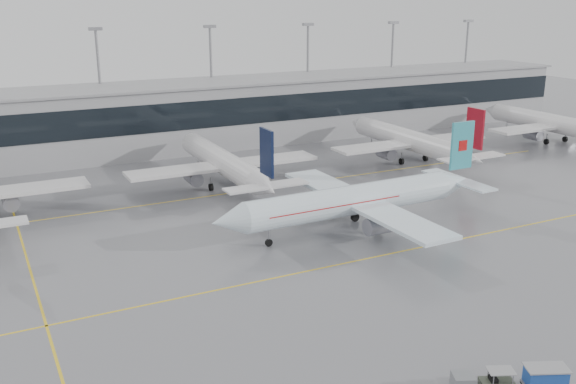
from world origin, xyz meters
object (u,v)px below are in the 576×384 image
air_canada_jet (359,199)px  gse_unit (463,384)px  baggage_tug (497,384)px  baggage_cart (546,377)px

air_canada_jet → gse_unit: size_ratio=24.33×
air_canada_jet → gse_unit: (-12.16, -32.92, -3.10)m
baggage_tug → gse_unit: 2.59m
air_canada_jet → gse_unit: 35.23m
baggage_cart → gse_unit: 6.19m
air_canada_jet → baggage_tug: bearing=72.8°
baggage_cart → gse_unit: (-5.71, 2.38, -0.34)m
baggage_cart → gse_unit: baggage_cart is taller
air_canada_jet → baggage_tug: air_canada_jet is taller
air_canada_jet → gse_unit: bearing=68.6°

